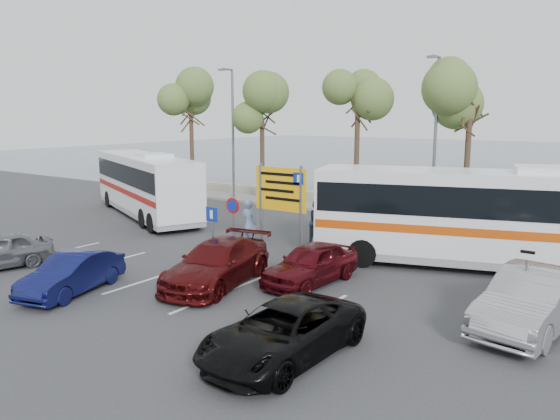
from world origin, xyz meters
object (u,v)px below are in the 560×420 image
Objects in this scene: car_maroon at (217,263)px; pedestrian_near at (249,223)px; coach_bus_right at (487,221)px; suv_black at (283,332)px; car_red at (311,264)px; pedestrian_far at (317,221)px; car_silver_b at (533,300)px; street_lamp_right at (435,131)px; street_lamp_left at (232,127)px; car_blue at (72,274)px; direction_sign at (281,197)px; coach_bus_left at (146,186)px.

car_maroon is 5.06m from pedestrian_near.
coach_bus_right is 10.20m from suv_black.
pedestrian_far is at bearing 123.13° from car_red.
car_silver_b is at bearing -123.58° from pedestrian_far.
street_lamp_right reaches higher than pedestrian_near.
street_lamp_right is 10.87m from pedestrian_near.
coach_bus_right is (17.50, -7.02, -2.89)m from street_lamp_left.
car_red is at bearing 26.54° from car_blue.
car_maroon is (3.07, 3.17, 0.09)m from car_blue.
pedestrian_near is at bearing 156.23° from direction_sign.
street_lamp_left is 4.03× the size of pedestrian_near.
suv_black is (2.80, -17.02, -3.98)m from street_lamp_right.
direction_sign is 7.59m from car_blue.
coach_bus_left is 5.57× the size of pedestrian_near.
street_lamp_left is 4.37× the size of pedestrian_far.
street_lamp_right reaches higher than direction_sign.
car_maroon reaches higher than car_blue.
coach_bus_left reaches higher than car_blue.
street_lamp_left is 23.64m from car_silver_b.
car_blue is 7.87m from suv_black.
coach_bus_left is 12.90m from car_blue.
street_lamp_left reaches higher than car_blue.
car_maroon is 2.63× the size of pedestrian_far.
car_blue is 0.83× the size of suv_black.
car_red is at bearing -41.89° from street_lamp_left.
pedestrian_far is (-6.92, -0.00, -0.79)m from coach_bus_right.
street_lamp_right is 1.70× the size of car_silver_b.
coach_bus_right is at bearing 34.63° from car_maroon.
pedestrian_far is (1.84, 2.31, -0.08)m from pedestrian_near.
coach_bus_right is 3.11× the size of car_red.
direction_sign reaches higher than coach_bus_left.
coach_bus_left is 0.92× the size of coach_bus_right.
coach_bus_left is at bearing 113.08° from car_blue.
car_maroon reaches higher than suv_black.
street_lamp_left is 2.07× the size of car_red.
street_lamp_left is 19.20m from car_blue.
car_silver_b reaches higher than car_maroon.
street_lamp_left is 18.43m from car_red.
pedestrian_near is (-11.26, 2.69, 0.22)m from car_silver_b.
direction_sign reaches higher than car_red.
pedestrian_near is (8.74, -9.32, -3.60)m from street_lamp_left.
street_lamp_right is at bearing 127.33° from car_silver_b.
street_lamp_left is 13.00m from street_lamp_right.
coach_bus_left is at bearing 163.50° from car_red.
car_maroon is 1.25× the size of car_red.
suv_black is at bearing 130.75° from pedestrian_near.
car_red is at bearing -156.22° from pedestrian_far.
suv_black is at bearing -54.39° from direction_sign.
street_lamp_left is 19.08m from coach_bus_right.
car_maroon is at bearing -90.07° from direction_sign.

